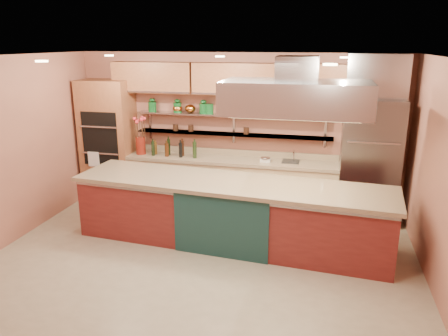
% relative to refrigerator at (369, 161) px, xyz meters
% --- Properties ---
extents(floor, '(6.00, 5.00, 0.02)m').
position_rel_refrigerator_xyz_m(floor, '(-2.35, -2.14, -1.06)').
color(floor, tan).
rests_on(floor, ground).
extents(ceiling, '(6.00, 5.00, 0.02)m').
position_rel_refrigerator_xyz_m(ceiling, '(-2.35, -2.14, 1.75)').
color(ceiling, black).
rests_on(ceiling, wall_back).
extents(wall_back, '(6.00, 0.04, 2.80)m').
position_rel_refrigerator_xyz_m(wall_back, '(-2.35, 0.36, 0.35)').
color(wall_back, '#A4624D').
rests_on(wall_back, floor).
extents(wall_front, '(6.00, 0.04, 2.80)m').
position_rel_refrigerator_xyz_m(wall_front, '(-2.35, -4.64, 0.35)').
color(wall_front, '#A4624D').
rests_on(wall_front, floor).
extents(wall_left, '(0.04, 5.00, 2.80)m').
position_rel_refrigerator_xyz_m(wall_left, '(-5.35, -2.14, 0.35)').
color(wall_left, '#A4624D').
rests_on(wall_left, floor).
extents(wall_right, '(0.04, 5.00, 2.80)m').
position_rel_refrigerator_xyz_m(wall_right, '(0.65, -2.14, 0.35)').
color(wall_right, '#A4624D').
rests_on(wall_right, floor).
extents(oven_stack, '(0.95, 0.64, 2.30)m').
position_rel_refrigerator_xyz_m(oven_stack, '(-4.80, 0.04, 0.10)').
color(oven_stack, '#985837').
rests_on(oven_stack, floor).
extents(refrigerator, '(0.95, 0.72, 2.10)m').
position_rel_refrigerator_xyz_m(refrigerator, '(0.00, 0.00, 0.00)').
color(refrigerator, slate).
rests_on(refrigerator, floor).
extents(back_counter, '(3.84, 0.64, 0.93)m').
position_rel_refrigerator_xyz_m(back_counter, '(-2.40, 0.06, -0.58)').
color(back_counter, tan).
rests_on(back_counter, floor).
extents(wall_shelf_lower, '(3.60, 0.26, 0.03)m').
position_rel_refrigerator_xyz_m(wall_shelf_lower, '(-2.40, 0.23, 0.30)').
color(wall_shelf_lower, '#A9ABB0').
rests_on(wall_shelf_lower, wall_back).
extents(wall_shelf_upper, '(3.60, 0.26, 0.03)m').
position_rel_refrigerator_xyz_m(wall_shelf_upper, '(-2.40, 0.23, 0.65)').
color(wall_shelf_upper, '#A9ABB0').
rests_on(wall_shelf_upper, wall_back).
extents(upper_cabinets, '(4.60, 0.36, 0.55)m').
position_rel_refrigerator_xyz_m(upper_cabinets, '(-2.35, 0.18, 1.30)').
color(upper_cabinets, '#985837').
rests_on(upper_cabinets, wall_back).
extents(range_hood, '(2.00, 1.00, 0.45)m').
position_rel_refrigerator_xyz_m(range_hood, '(-1.17, -1.41, 1.20)').
color(range_hood, '#A9ABB0').
rests_on(range_hood, ceiling).
extents(ceiling_downlights, '(4.00, 2.80, 0.02)m').
position_rel_refrigerator_xyz_m(ceiling_downlights, '(-2.35, -1.94, 1.72)').
color(ceiling_downlights, '#FFE5A5').
rests_on(ceiling_downlights, ceiling).
extents(island, '(4.76, 1.40, 0.98)m').
position_rel_refrigerator_xyz_m(island, '(-2.07, -1.41, -0.56)').
color(island, maroon).
rests_on(island, floor).
extents(flower_vase, '(0.23, 0.23, 0.32)m').
position_rel_refrigerator_xyz_m(flower_vase, '(-4.13, 0.01, 0.04)').
color(flower_vase, maroon).
rests_on(flower_vase, back_counter).
extents(oil_bottle_cluster, '(0.96, 0.39, 0.30)m').
position_rel_refrigerator_xyz_m(oil_bottle_cluster, '(-3.46, 0.01, 0.03)').
color(oil_bottle_cluster, black).
rests_on(oil_bottle_cluster, back_counter).
extents(kitchen_scale, '(0.19, 0.15, 0.10)m').
position_rel_refrigerator_xyz_m(kitchen_scale, '(-1.76, 0.01, -0.07)').
color(kitchen_scale, silver).
rests_on(kitchen_scale, back_counter).
extents(bar_faucet, '(0.03, 0.03, 0.21)m').
position_rel_refrigerator_xyz_m(bar_faucet, '(-1.27, 0.11, -0.01)').
color(bar_faucet, silver).
rests_on(bar_faucet, back_counter).
extents(copper_kettle, '(0.25, 0.25, 0.16)m').
position_rel_refrigerator_xyz_m(copper_kettle, '(-3.20, 0.23, 0.74)').
color(copper_kettle, '#B06728').
rests_on(copper_kettle, wall_shelf_upper).
extents(green_canister, '(0.17, 0.17, 0.18)m').
position_rel_refrigerator_xyz_m(green_canister, '(-2.84, 0.23, 0.75)').
color(green_canister, '#0F471B').
rests_on(green_canister, wall_shelf_upper).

